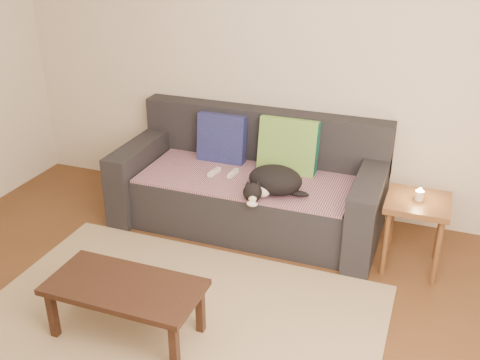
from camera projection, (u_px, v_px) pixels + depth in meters
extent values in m
plane|color=brown|center=(161.00, 343.00, 3.33)|extent=(4.50, 4.50, 0.00)
cube|color=beige|center=(269.00, 54.00, 4.47)|extent=(4.50, 0.04, 2.60)
cube|color=#232328|center=(247.00, 202.00, 4.51)|extent=(1.70, 0.78, 0.42)
cube|color=#232328|center=(264.00, 135.00, 4.67)|extent=(2.10, 0.18, 0.45)
cube|color=#232328|center=(143.00, 175.00, 4.78)|extent=(0.20, 0.90, 0.60)
cube|color=#232328|center=(367.00, 212.00, 4.17)|extent=(0.20, 0.90, 0.60)
cube|color=#402546|center=(247.00, 179.00, 4.40)|extent=(1.66, 0.74, 0.02)
cube|color=#101F48|center=(222.00, 139.00, 4.64)|extent=(0.41, 0.15, 0.41)
cube|color=#0E5C4C|center=(288.00, 148.00, 4.46)|extent=(0.47, 0.20, 0.48)
ellipsoid|color=black|center=(275.00, 180.00, 4.11)|extent=(0.49, 0.44, 0.21)
sphere|color=black|center=(253.00, 192.00, 4.00)|extent=(0.18, 0.18, 0.14)
sphere|color=white|center=(253.00, 199.00, 3.96)|extent=(0.08, 0.08, 0.06)
ellipsoid|color=black|center=(298.00, 194.00, 4.06)|extent=(0.17, 0.12, 0.05)
cube|color=white|center=(233.00, 173.00, 4.43)|extent=(0.04, 0.15, 0.03)
cube|color=white|center=(214.00, 172.00, 4.46)|extent=(0.06, 0.15, 0.03)
cube|color=brown|center=(418.00, 203.00, 3.85)|extent=(0.43, 0.43, 0.04)
cylinder|color=brown|center=(385.00, 244.00, 3.88)|extent=(0.04, 0.04, 0.49)
cylinder|color=brown|center=(437.00, 253.00, 3.77)|extent=(0.04, 0.04, 0.49)
cylinder|color=brown|center=(391.00, 221.00, 4.17)|extent=(0.04, 0.04, 0.49)
cylinder|color=brown|center=(440.00, 229.00, 4.06)|extent=(0.04, 0.04, 0.49)
cylinder|color=beige|center=(419.00, 195.00, 3.83)|extent=(0.06, 0.06, 0.07)
sphere|color=#FFBF59|center=(420.00, 190.00, 3.81)|extent=(0.02, 0.02, 0.02)
cube|color=tan|center=(173.00, 326.00, 3.46)|extent=(2.50, 1.80, 0.01)
cube|color=black|center=(124.00, 287.00, 3.26)|extent=(0.91, 0.46, 0.04)
cube|color=black|center=(53.00, 314.00, 3.32)|extent=(0.05, 0.05, 0.33)
cube|color=black|center=(174.00, 348.00, 3.06)|extent=(0.05, 0.05, 0.33)
cube|color=black|center=(87.00, 282.00, 3.61)|extent=(0.05, 0.05, 0.33)
cube|color=black|center=(200.00, 310.00, 3.36)|extent=(0.05, 0.05, 0.33)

